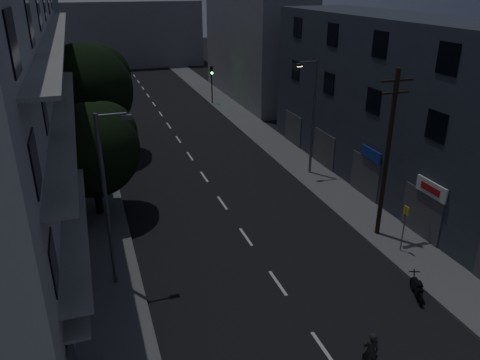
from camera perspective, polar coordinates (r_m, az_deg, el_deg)
ground at (r=38.18m, az=-6.29°, el=3.15°), size 160.00×160.00×0.00m
sidewalk_left at (r=37.41m, az=-17.56°, el=1.87°), size 3.00×90.00×0.15m
sidewalk_right at (r=40.31m, az=4.17°, el=4.44°), size 3.00×90.00×0.15m
lane_markings at (r=43.99m, az=-8.13°, el=5.79°), size 0.15×60.50×0.01m
building_right at (r=31.89m, az=19.84°, el=8.22°), size 6.19×28.00×11.00m
building_far_left at (r=58.49m, az=-24.13°, el=16.41°), size 6.00×20.00×16.00m
building_far_right at (r=56.01m, az=1.84°, el=16.54°), size 6.00×20.00×13.00m
building_far_end at (r=80.85m, az=-13.94°, el=16.90°), size 24.00×8.00×10.00m
tree_near at (r=27.83m, az=-17.54°, el=3.92°), size 5.41×5.41×6.68m
tree_mid at (r=37.63m, az=-18.24°, el=10.71°), size 7.07×7.07×8.71m
tree_far at (r=45.36m, az=-18.71°, el=11.35°), size 5.75×5.75×7.11m
traffic_signal_far_right at (r=53.19m, az=-3.46°, el=12.45°), size 0.28×0.37×4.10m
traffic_signal_far_left at (r=51.22m, az=-17.51°, el=11.02°), size 0.28×0.37×4.10m
street_lamp_left_near at (r=20.71m, az=-15.78°, el=-1.69°), size 1.51×0.25×8.00m
street_lamp_right at (r=32.89m, az=8.75°, el=8.13°), size 1.51×0.25×8.00m
street_lamp_left_far at (r=41.89m, az=-17.96°, el=10.53°), size 1.51×0.25×8.00m
utility_pole at (r=25.18m, az=17.54°, el=3.23°), size 1.80×0.24×9.00m
bus_stop_sign at (r=24.97m, az=19.45°, el=-4.68°), size 0.06×0.35×2.52m
motorcycle at (r=22.66m, az=20.74°, el=-12.27°), size 0.79×1.61×1.08m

